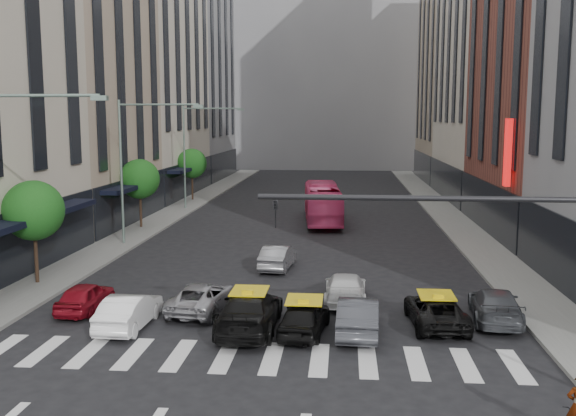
% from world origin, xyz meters
% --- Properties ---
extents(ground, '(160.00, 160.00, 0.00)m').
position_xyz_m(ground, '(0.00, 0.00, 0.00)').
color(ground, black).
rests_on(ground, ground).
extents(sidewalk_left, '(3.00, 96.00, 0.15)m').
position_xyz_m(sidewalk_left, '(-11.50, 30.00, 0.07)').
color(sidewalk_left, slate).
rests_on(sidewalk_left, ground).
extents(sidewalk_right, '(3.00, 96.00, 0.15)m').
position_xyz_m(sidewalk_right, '(11.50, 30.00, 0.07)').
color(sidewalk_right, slate).
rests_on(sidewalk_right, ground).
extents(building_left_b, '(8.00, 16.00, 24.00)m').
position_xyz_m(building_left_b, '(-17.00, 28.00, 12.00)').
color(building_left_b, tan).
rests_on(building_left_b, ground).
extents(building_left_c, '(8.00, 20.00, 36.00)m').
position_xyz_m(building_left_c, '(-17.00, 46.00, 18.00)').
color(building_left_c, beige).
rests_on(building_left_c, ground).
extents(building_left_d, '(8.00, 18.00, 30.00)m').
position_xyz_m(building_left_d, '(-17.00, 65.00, 15.00)').
color(building_left_d, gray).
rests_on(building_left_d, ground).
extents(building_right_b, '(8.00, 18.00, 26.00)m').
position_xyz_m(building_right_b, '(17.00, 27.00, 13.00)').
color(building_right_b, brown).
rests_on(building_right_b, ground).
extents(building_right_d, '(8.00, 18.00, 28.00)m').
position_xyz_m(building_right_d, '(17.00, 65.00, 14.00)').
color(building_right_d, tan).
rests_on(building_right_d, ground).
extents(building_far, '(30.00, 10.00, 36.00)m').
position_xyz_m(building_far, '(0.00, 85.00, 18.00)').
color(building_far, gray).
rests_on(building_far, ground).
extents(tree_near, '(2.88, 2.88, 4.95)m').
position_xyz_m(tree_near, '(-11.80, 10.00, 3.65)').
color(tree_near, black).
rests_on(tree_near, sidewalk_left).
extents(tree_mid, '(2.88, 2.88, 4.95)m').
position_xyz_m(tree_mid, '(-11.80, 26.00, 3.65)').
color(tree_mid, black).
rests_on(tree_mid, sidewalk_left).
extents(tree_far, '(2.88, 2.88, 4.95)m').
position_xyz_m(tree_far, '(-11.80, 42.00, 3.65)').
color(tree_far, black).
rests_on(tree_far, sidewalk_left).
extents(streetlamp_mid, '(5.38, 0.25, 9.00)m').
position_xyz_m(streetlamp_mid, '(-10.04, 20.00, 5.90)').
color(streetlamp_mid, gray).
rests_on(streetlamp_mid, sidewalk_left).
extents(streetlamp_far, '(5.38, 0.25, 9.00)m').
position_xyz_m(streetlamp_far, '(-10.04, 36.00, 5.90)').
color(streetlamp_far, gray).
rests_on(streetlamp_far, sidewalk_left).
extents(traffic_signal, '(10.10, 0.20, 6.00)m').
position_xyz_m(traffic_signal, '(7.69, -1.00, 4.47)').
color(traffic_signal, black).
rests_on(traffic_signal, ground).
extents(liberty_sign, '(0.30, 0.70, 4.00)m').
position_xyz_m(liberty_sign, '(12.60, 20.00, 6.00)').
color(liberty_sign, red).
rests_on(liberty_sign, ground).
extents(car_red, '(1.52, 3.65, 1.23)m').
position_xyz_m(car_red, '(-7.79, 6.12, 0.62)').
color(car_red, maroon).
rests_on(car_red, ground).
extents(car_white_front, '(1.55, 4.10, 1.33)m').
position_xyz_m(car_white_front, '(-5.24, 4.20, 0.67)').
color(car_white_front, white).
rests_on(car_white_front, ground).
extents(car_silver, '(2.50, 4.59, 1.22)m').
position_xyz_m(car_silver, '(-2.90, 6.53, 0.61)').
color(car_silver, '#9A9A9F').
rests_on(car_silver, ground).
extents(taxi_left, '(2.16, 5.29, 1.54)m').
position_xyz_m(taxi_left, '(-0.56, 4.25, 0.77)').
color(taxi_left, black).
rests_on(taxi_left, ground).
extents(taxi_center, '(2.00, 3.98, 1.30)m').
position_xyz_m(taxi_center, '(1.53, 4.04, 0.65)').
color(taxi_center, black).
rests_on(taxi_center, ground).
extents(car_grey_mid, '(1.68, 4.35, 1.41)m').
position_xyz_m(car_grey_mid, '(3.54, 4.29, 0.71)').
color(car_grey_mid, '#37393E').
rests_on(car_grey_mid, ground).
extents(taxi_right, '(2.26, 4.47, 1.21)m').
position_xyz_m(taxi_right, '(6.57, 5.46, 0.61)').
color(taxi_right, black).
rests_on(taxi_right, ground).
extents(car_grey_curb, '(2.30, 4.70, 1.32)m').
position_xyz_m(car_grey_curb, '(9.00, 6.25, 0.66)').
color(car_grey_curb, '#42454A').
rests_on(car_grey_curb, ground).
extents(car_row2_left, '(1.80, 4.10, 1.31)m').
position_xyz_m(car_row2_left, '(-0.54, 14.41, 0.66)').
color(car_row2_left, gray).
rests_on(car_row2_left, ground).
extents(car_row2_right, '(1.84, 4.41, 1.27)m').
position_xyz_m(car_row2_right, '(3.06, 8.45, 0.64)').
color(car_row2_right, white).
rests_on(car_row2_right, ground).
extents(bus, '(3.36, 10.90, 2.99)m').
position_xyz_m(bus, '(1.31, 30.16, 1.49)').
color(bus, '#F64887').
rests_on(bus, ground).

